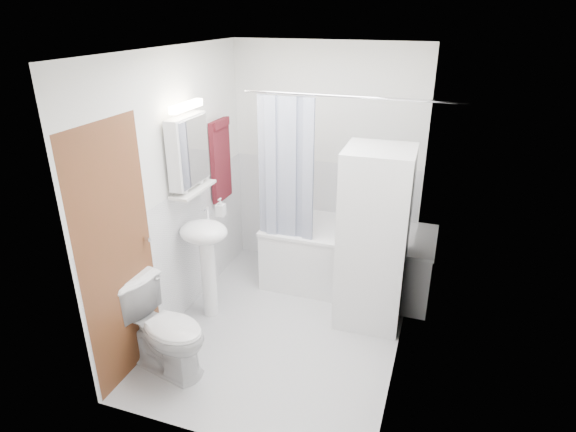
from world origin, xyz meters
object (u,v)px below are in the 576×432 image
(sink, at_px, (205,247))
(toilet, at_px, (164,329))
(washer_dryer, at_px, (373,239))
(bathtub, at_px, (348,255))

(sink, height_order, toilet, sink)
(sink, relative_size, washer_dryer, 0.64)
(sink, height_order, washer_dryer, washer_dryer)
(bathtub, distance_m, washer_dryer, 0.75)
(toilet, bearing_deg, bathtub, -19.02)
(washer_dryer, distance_m, toilet, 1.90)
(sink, distance_m, washer_dryer, 1.50)
(washer_dryer, bearing_deg, toilet, -140.72)
(sink, bearing_deg, toilet, -87.52)
(bathtub, xyz_separation_m, toilet, (-1.08, -1.71, 0.02))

